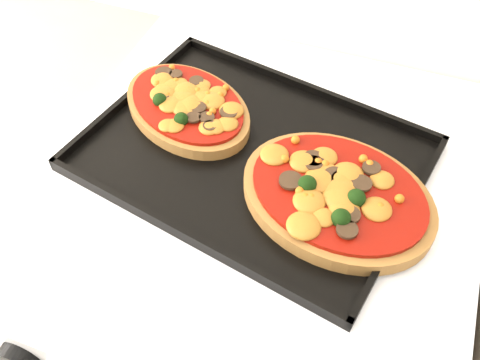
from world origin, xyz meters
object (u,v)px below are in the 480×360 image
at_px(stove, 254,316).
at_px(baking_tray, 253,153).
at_px(pizza_right, 338,194).
at_px(pizza_left, 187,106).

distance_m(stove, baking_tray, 0.47).
bearing_deg(pizza_right, stove, 165.04).
bearing_deg(baking_tray, stove, -26.38).
bearing_deg(pizza_left, baking_tray, -20.16).
relative_size(pizza_left, pizza_right, 0.86).
distance_m(baking_tray, pizza_right, 0.14).
height_order(baking_tray, pizza_left, pizza_left).
relative_size(stove, baking_tray, 2.05).
bearing_deg(pizza_left, stove, -22.76).
relative_size(stove, pizza_left, 4.20).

